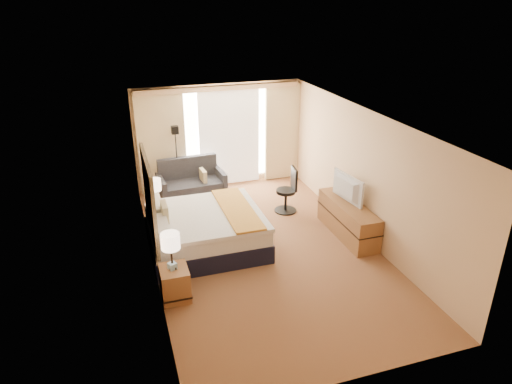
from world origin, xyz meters
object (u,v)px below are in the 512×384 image
object	(u,v)px
floor_lamp	(176,147)
lamp_left	(170,242)
lamp_right	(154,185)
nightstand_right	(157,217)
desk_chair	(288,192)
nightstand_left	(175,283)
bed	(205,230)
loveseat	(192,186)
television	(344,188)
media_dresser	(348,219)

from	to	relation	value
floor_lamp	lamp_left	xyz separation A→B (m)	(-0.73, -4.13, -0.19)
floor_lamp	lamp_right	distance (m)	1.80
nightstand_right	desk_chair	distance (m)	2.96
nightstand_left	lamp_left	size ratio (longest dim) A/B	0.86
bed	lamp_right	world-z (taller)	lamp_right
nightstand_left	floor_lamp	bearing A→B (deg)	80.12
nightstand_right	lamp_left	distance (m)	2.61
lamp_right	desk_chair	bearing A→B (deg)	-0.51
bed	desk_chair	size ratio (longest dim) A/B	2.07
bed	nightstand_right	bearing A→B (deg)	127.18
loveseat	desk_chair	distance (m)	2.40
nightstand_right	desk_chair	size ratio (longest dim) A/B	0.53
loveseat	desk_chair	size ratio (longest dim) A/B	1.56
nightstand_left	desk_chair	world-z (taller)	desk_chair
loveseat	lamp_left	size ratio (longest dim) A/B	2.54
lamp_left	television	bearing A→B (deg)	18.26
nightstand_right	floor_lamp	world-z (taller)	floor_lamp
media_dresser	loveseat	distance (m)	3.90
bed	desk_chair	distance (m)	2.38
nightstand_left	media_dresser	xyz separation A→B (m)	(3.70, 1.05, 0.07)
floor_lamp	desk_chair	world-z (taller)	floor_lamp
loveseat	desk_chair	xyz separation A→B (m)	(1.97, -1.37, 0.14)
floor_lamp	desk_chair	xyz separation A→B (m)	(2.23, -1.66, -0.77)
desk_chair	nightstand_left	bearing A→B (deg)	-132.82
loveseat	lamp_left	world-z (taller)	lamp_left
nightstand_right	floor_lamp	distance (m)	2.03
television	media_dresser	bearing A→B (deg)	-170.94
media_dresser	loveseat	bearing A→B (deg)	134.21
loveseat	bed	bearing A→B (deg)	-98.51
nightstand_right	lamp_left	xyz separation A→B (m)	(-0.01, -2.49, 0.77)
media_dresser	bed	size ratio (longest dim) A/B	0.83
television	lamp_left	bearing A→B (deg)	100.79
nightstand_left	television	xyz separation A→B (m)	(3.65, 1.22, 0.70)
floor_lamp	lamp_right	xyz separation A→B (m)	(-0.71, -1.64, -0.24)
floor_lamp	television	xyz separation A→B (m)	(2.93, -2.92, -0.26)
lamp_left	nightstand_left	bearing A→B (deg)	-36.11
media_dresser	bed	bearing A→B (deg)	172.43
lamp_left	television	distance (m)	3.86
floor_lamp	lamp_right	bearing A→B (deg)	-113.47
bed	lamp_left	world-z (taller)	lamp_left
media_dresser	desk_chair	size ratio (longest dim) A/B	1.73
loveseat	television	size ratio (longest dim) A/B	1.69
nightstand_left	bed	xyz separation A→B (m)	(0.81, 1.43, 0.11)
floor_lamp	nightstand_left	bearing A→B (deg)	-99.88
bed	lamp_right	size ratio (longest dim) A/B	3.70
nightstand_left	nightstand_right	world-z (taller)	same
media_dresser	desk_chair	distance (m)	1.61
desk_chair	media_dresser	bearing A→B (deg)	-54.94
lamp_right	television	bearing A→B (deg)	-19.36
media_dresser	lamp_left	xyz separation A→B (m)	(-3.71, -1.04, 0.69)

